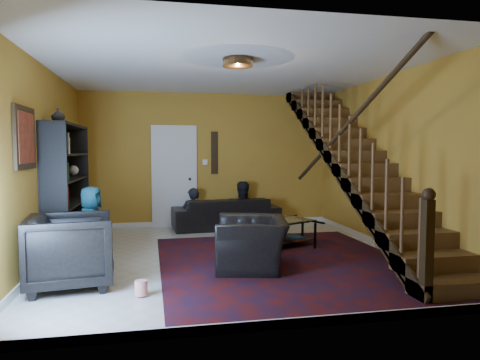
# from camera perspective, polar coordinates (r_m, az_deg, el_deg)

# --- Properties ---
(floor) EXTENTS (5.50, 5.50, 0.00)m
(floor) POSITION_cam_1_polar(r_m,az_deg,el_deg) (6.61, -1.57, -10.06)
(floor) COLOR beige
(floor) RESTS_ON ground
(room) EXTENTS (5.50, 5.50, 5.50)m
(room) POSITION_cam_1_polar(r_m,az_deg,el_deg) (7.82, -12.94, -7.58)
(room) COLOR #B78D28
(room) RESTS_ON ground
(staircase) EXTENTS (0.95, 5.02, 3.18)m
(staircase) POSITION_cam_1_polar(r_m,az_deg,el_deg) (7.07, 15.64, 2.17)
(staircase) COLOR brown
(staircase) RESTS_ON floor
(bookshelf) EXTENTS (0.35, 1.80, 2.00)m
(bookshelf) POSITION_cam_1_polar(r_m,az_deg,el_deg) (7.09, -21.98, -1.48)
(bookshelf) COLOR black
(bookshelf) RESTS_ON floor
(door) EXTENTS (0.82, 0.05, 2.05)m
(door) POSITION_cam_1_polar(r_m,az_deg,el_deg) (9.08, -8.74, 0.28)
(door) COLOR silver
(door) RESTS_ON floor
(framed_picture) EXTENTS (0.04, 0.74, 0.74)m
(framed_picture) POSITION_cam_1_polar(r_m,az_deg,el_deg) (5.64, -26.77, 5.03)
(framed_picture) COLOR #9B301C
(framed_picture) RESTS_ON room
(wall_hanging) EXTENTS (0.14, 0.03, 0.90)m
(wall_hanging) POSITION_cam_1_polar(r_m,az_deg,el_deg) (9.14, -3.43, 3.64)
(wall_hanging) COLOR black
(wall_hanging) RESTS_ON room
(ceiling_fixture) EXTENTS (0.40, 0.40, 0.10)m
(ceiling_fixture) POSITION_cam_1_polar(r_m,az_deg,el_deg) (5.74, -0.29, 15.40)
(ceiling_fixture) COLOR #3F2814
(ceiling_fixture) RESTS_ON room
(rug) EXTENTS (3.53, 4.02, 0.02)m
(rug) POSITION_cam_1_polar(r_m,az_deg,el_deg) (6.20, 5.90, -10.93)
(rug) COLOR #430D0C
(rug) RESTS_ON floor
(sofa) EXTENTS (2.22, 1.00, 0.63)m
(sofa) POSITION_cam_1_polar(r_m,az_deg,el_deg) (8.83, -1.89, -4.41)
(sofa) COLOR black
(sofa) RESTS_ON floor
(armchair_left) EXTENTS (1.07, 1.05, 0.87)m
(armchair_left) POSITION_cam_1_polar(r_m,az_deg,el_deg) (5.44, -21.63, -8.74)
(armchair_left) COLOR black
(armchair_left) RESTS_ON floor
(armchair_right) EXTENTS (1.12, 1.22, 0.69)m
(armchair_right) POSITION_cam_1_polar(r_m,az_deg,el_deg) (5.84, 1.57, -8.47)
(armchair_right) COLOR black
(armchair_right) RESTS_ON floor
(person_adult_a) EXTENTS (0.51, 0.37, 1.29)m
(person_adult_a) POSITION_cam_1_polar(r_m,az_deg,el_deg) (8.82, -6.25, -5.21)
(person_adult_a) COLOR black
(person_adult_a) RESTS_ON sofa
(person_adult_b) EXTENTS (0.70, 0.55, 1.41)m
(person_adult_b) POSITION_cam_1_polar(r_m,az_deg,el_deg) (8.95, 0.18, -4.69)
(person_adult_b) COLOR black
(person_adult_b) RESTS_ON sofa
(person_child) EXTENTS (0.44, 0.60, 1.11)m
(person_child) POSITION_cam_1_polar(r_m,az_deg,el_deg) (6.28, -19.21, -5.86)
(person_child) COLOR #1B5366
(person_child) RESTS_ON armchair_left
(coffee_table) EXTENTS (1.34, 1.10, 0.44)m
(coffee_table) POSITION_cam_1_polar(r_m,az_deg,el_deg) (7.16, 4.96, -6.89)
(coffee_table) COLOR black
(coffee_table) RESTS_ON floor
(cup_a) EXTENTS (0.17, 0.17, 0.10)m
(cup_a) POSITION_cam_1_polar(r_m,az_deg,el_deg) (7.08, 5.15, -5.06)
(cup_a) COLOR #999999
(cup_a) RESTS_ON coffee_table
(cup_b) EXTENTS (0.12, 0.12, 0.09)m
(cup_b) POSITION_cam_1_polar(r_m,az_deg,el_deg) (6.89, 3.70, -5.37)
(cup_b) COLOR #999999
(cup_b) RESTS_ON coffee_table
(bowl) EXTENTS (0.25, 0.25, 0.05)m
(bowl) POSITION_cam_1_polar(r_m,az_deg,el_deg) (6.90, 3.30, -5.50)
(bowl) COLOR #999999
(bowl) RESTS_ON coffee_table
(vase) EXTENTS (0.18, 0.18, 0.19)m
(vase) POSITION_cam_1_polar(r_m,az_deg,el_deg) (6.59, -23.08, 7.94)
(vase) COLOR #999999
(vase) RESTS_ON bookshelf
(popcorn_bucket) EXTENTS (0.18, 0.18, 0.16)m
(popcorn_bucket) POSITION_cam_1_polar(r_m,az_deg,el_deg) (4.95, -13.04, -13.82)
(popcorn_bucket) COLOR red
(popcorn_bucket) RESTS_ON rug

